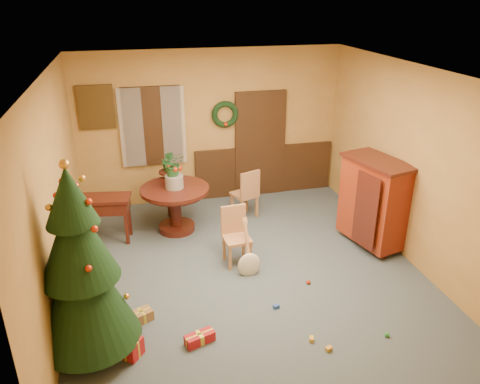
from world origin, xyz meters
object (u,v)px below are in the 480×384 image
object	(u,v)px
writing_desk	(103,208)
sideboard	(374,200)
dining_table	(175,201)
chair_near	(236,233)
christmas_tree	(81,269)

from	to	relation	value
writing_desk	sideboard	size ratio (longest dim) A/B	0.64
dining_table	writing_desk	world-z (taller)	dining_table
dining_table	chair_near	size ratio (longest dim) A/B	1.30
sideboard	dining_table	bearing A→B (deg)	158.06
dining_table	christmas_tree	size ratio (longest dim) A/B	0.49
writing_desk	dining_table	bearing A→B (deg)	4.10
chair_near	christmas_tree	world-z (taller)	christmas_tree
christmas_tree	writing_desk	xyz separation A→B (m)	(0.10, 2.66, -0.53)
dining_table	sideboard	distance (m)	3.27
christmas_tree	writing_desk	world-z (taller)	christmas_tree
chair_near	writing_desk	xyz separation A→B (m)	(-1.95, 1.13, 0.11)
chair_near	writing_desk	bearing A→B (deg)	149.84
dining_table	sideboard	bearing A→B (deg)	-21.94
sideboard	writing_desk	bearing A→B (deg)	164.91
christmas_tree	sideboard	world-z (taller)	christmas_tree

